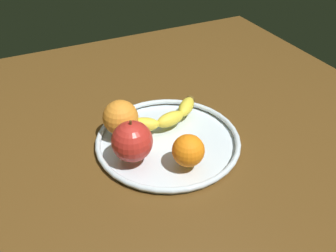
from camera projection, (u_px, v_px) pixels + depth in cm
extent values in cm
cube|color=brown|center=(168.00, 150.00, 80.78)|extent=(121.44, 121.44, 4.00)
cylinder|color=silver|center=(168.00, 142.00, 79.41)|extent=(30.48, 30.48, 0.60)
torus|color=silver|center=(168.00, 139.00, 78.87)|extent=(31.75, 31.75, 1.20)
ellipsoid|color=yellow|center=(143.00, 124.00, 79.57)|extent=(7.89, 5.80, 3.17)
ellipsoid|color=yellow|center=(170.00, 119.00, 81.21)|extent=(7.67, 4.43, 3.17)
ellipsoid|color=yellow|center=(186.00, 107.00, 85.26)|extent=(7.37, 7.32, 3.17)
ellipsoid|color=brown|center=(190.00, 100.00, 87.71)|extent=(2.98, 2.99, 2.22)
sphere|color=red|center=(132.00, 141.00, 70.74)|extent=(8.32, 8.32, 8.32)
cylinder|color=#593819|center=(131.00, 123.00, 68.14)|extent=(0.44, 0.44, 1.20)
sphere|color=orange|center=(189.00, 150.00, 69.94)|extent=(6.47, 6.47, 6.47)
sphere|color=orange|center=(121.00, 118.00, 77.68)|extent=(7.77, 7.77, 7.77)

